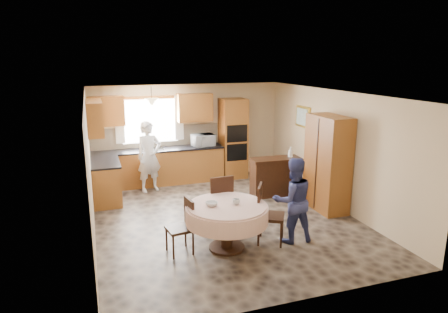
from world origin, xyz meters
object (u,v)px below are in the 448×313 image
cupboard (327,163)px  person_sink (149,157)px  person_dining (293,200)px  chair_left (184,223)px  dining_table (227,215)px  chair_back (220,200)px  sideboard (275,178)px  oven_tower (233,139)px  chair_right (266,211)px

cupboard → person_sink: cupboard is taller
person_dining → chair_left: bearing=-2.3°
dining_table → chair_back: bearing=81.0°
cupboard → person_dining: (-1.42, -1.15, -0.25)m
person_sink → person_dining: (1.96, -3.55, -0.10)m
chair_left → sideboard: bearing=120.3°
sideboard → dining_table: (-1.97, -2.23, 0.19)m
oven_tower → sideboard: 1.89m
sideboard → cupboard: (0.63, -1.15, 0.58)m
cupboard → chair_right: 2.19m
chair_right → person_sink: (-1.50, 3.45, 0.28)m
chair_left → person_dining: bearing=76.4°
chair_back → chair_right: bearing=127.7°
chair_right → person_sink: person_sink is taller
sideboard → person_dining: person_dining is taller
chair_right → oven_tower: bearing=18.2°
dining_table → chair_left: chair_left is taller
cupboard → chair_left: (-3.32, -0.97, -0.50)m
chair_left → chair_back: chair_back is taller
cupboard → chair_right: size_ratio=1.94×
oven_tower → dining_table: oven_tower is taller
person_sink → person_dining: person_sink is taller
sideboard → person_sink: size_ratio=0.69×
oven_tower → cupboard: size_ratio=1.05×
person_sink → chair_right: bearing=-85.6°
sideboard → person_sink: bearing=158.8°
cupboard → dining_table: cupboard is taller
sideboard → chair_back: size_ratio=1.09×
dining_table → chair_back: 0.77m
oven_tower → person_dining: bearing=-95.0°
person_dining → chair_back: bearing=-34.5°
cupboard → person_dining: cupboard is taller
sideboard → cupboard: cupboard is taller
chair_back → person_sink: bearing=-74.3°
person_sink → chair_left: bearing=-108.2°
dining_table → chair_left: bearing=170.7°
person_sink → sideboard: bearing=-43.5°
sideboard → oven_tower: bearing=107.4°
chair_left → chair_back: bearing=119.6°
person_sink → person_dining: 4.05m
oven_tower → chair_back: (-1.42, -3.20, -0.47)m
chair_left → chair_back: 1.06m
person_sink → person_dining: bearing=-80.2°
oven_tower → person_dining: (-0.35, -4.03, -0.30)m
oven_tower → cupboard: (1.07, -2.87, -0.05)m
dining_table → person_sink: 3.57m
oven_tower → chair_back: 3.53m
sideboard → chair_back: 2.38m
dining_table → chair_left: (-0.71, 0.12, -0.11)m
sideboard → dining_table: 2.99m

